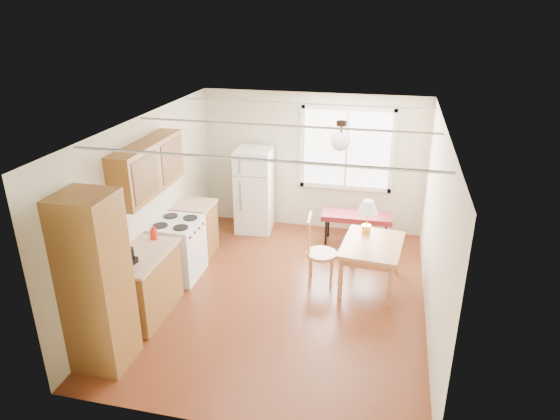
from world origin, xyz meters
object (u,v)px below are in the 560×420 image
(refrigerator, at_px, (254,190))
(dining_table, at_px, (372,249))
(chair, at_px, (315,246))
(bench, at_px, (357,218))

(refrigerator, distance_m, dining_table, 2.71)
(dining_table, height_order, chair, chair)
(refrigerator, bearing_deg, dining_table, -38.27)
(refrigerator, bearing_deg, chair, -52.96)
(bench, relative_size, dining_table, 1.02)
(refrigerator, bearing_deg, bench, -8.90)
(dining_table, bearing_deg, refrigerator, 150.80)
(refrigerator, relative_size, dining_table, 1.29)
(dining_table, distance_m, chair, 0.83)
(refrigerator, height_order, chair, refrigerator)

